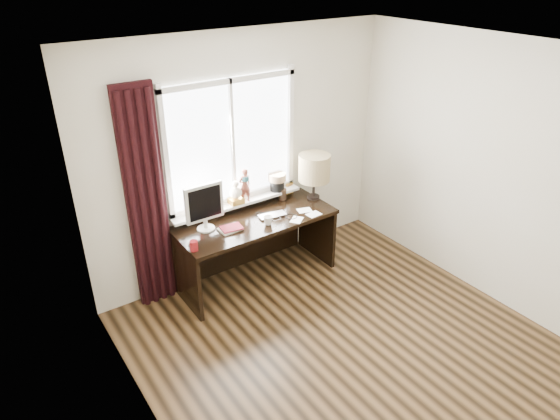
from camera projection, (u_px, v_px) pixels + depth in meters
floor at (365, 362)px, 4.41m from camera, size 3.50×4.00×0.00m
ceiling at (396, 62)px, 3.21m from camera, size 3.50×4.00×0.00m
wall_back at (244, 157)px, 5.27m from camera, size 3.50×0.00×2.60m
wall_left at (163, 321)px, 2.93m from camera, size 0.00×4.00×2.60m
wall_right at (513, 182)px, 4.69m from camera, size 0.00×4.00×2.60m
laptop at (273, 215)px, 5.24m from camera, size 0.32×0.23×0.02m
mug at (268, 220)px, 5.08m from camera, size 0.12×0.11×0.10m
red_cup at (194, 246)px, 4.63m from camera, size 0.08×0.08×0.10m
window at (236, 160)px, 5.16m from camera, size 1.52×0.20×1.40m
curtain at (147, 203)px, 4.72m from camera, size 0.38×0.09×2.25m
desk at (251, 235)px, 5.39m from camera, size 1.70×0.70×0.75m
monitor at (204, 204)px, 4.88m from camera, size 0.40×0.18×0.49m
notebook_stack at (231, 229)px, 4.99m from camera, size 0.24×0.18×0.03m
brush_holder at (282, 194)px, 5.59m from camera, size 0.09×0.09×0.25m
icon_frame at (290, 188)px, 5.71m from camera, size 0.10×0.03×0.13m
table_lamp at (314, 168)px, 5.47m from camera, size 0.35×0.35×0.52m
loose_papers at (305, 215)px, 5.28m from camera, size 0.39×0.29×0.00m
desk_cables at (279, 215)px, 5.27m from camera, size 0.38×0.36×0.01m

